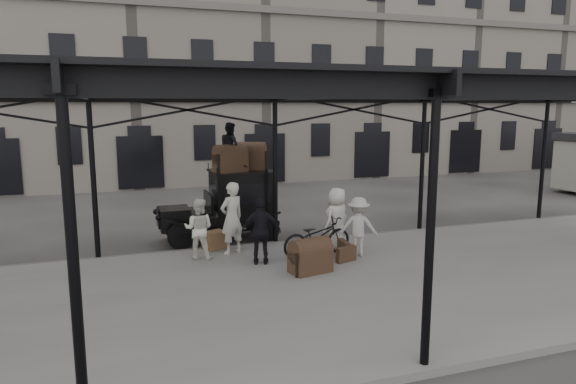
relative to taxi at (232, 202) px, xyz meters
name	(u,v)px	position (x,y,z in m)	size (l,w,h in m)	color
ground	(298,265)	(1.04, -3.22, -1.20)	(120.00, 120.00, 0.00)	#383533
platform	(328,288)	(1.04, -5.22, -1.13)	(28.00, 8.00, 0.15)	slate
canopy	(326,86)	(1.04, -4.94, 3.39)	(22.50, 9.00, 4.74)	black
building_frontage	(190,55)	(1.04, 14.78, 5.80)	(64.00, 8.00, 14.00)	slate
taxi	(232,202)	(0.00, 0.00, 0.00)	(3.65, 1.55, 2.18)	black
porter_left	(232,218)	(-0.46, -2.04, -0.06)	(0.72, 0.48, 1.99)	beige
porter_midleft	(199,229)	(-1.40, -2.21, -0.24)	(0.79, 0.61, 1.62)	silver
porter_centre	(337,219)	(2.38, -2.67, -0.17)	(0.87, 0.56, 1.78)	silver
porter_official	(261,231)	(0.04, -3.21, -0.19)	(1.01, 0.42, 1.72)	black
porter_right	(358,227)	(2.72, -3.34, -0.25)	(1.04, 0.60, 1.60)	#BDB6AD
bicycle	(317,236)	(1.66, -2.99, -0.52)	(0.70, 2.02, 1.06)	black
porter_roof	(230,147)	(-0.03, -0.10, 1.72)	(0.73, 0.57, 1.50)	black
steamer_trunk_roof_near	(230,160)	(-0.08, -0.25, 1.33)	(0.95, 0.58, 0.70)	#463020
steamer_trunk_roof_far	(250,158)	(0.67, 0.20, 1.33)	(0.98, 0.60, 0.72)	#463020
steamer_trunk_platform	(310,258)	(0.98, -4.24, -0.70)	(0.97, 0.59, 0.71)	#463020
wicker_hamper	(215,240)	(-0.83, -1.42, -0.80)	(0.60, 0.45, 0.50)	brown
suitcase_upright	(344,249)	(2.30, -3.35, -0.83)	(0.15, 0.60, 0.45)	#463020
suitcase_flat	(346,254)	(2.17, -3.76, -0.85)	(0.60, 0.15, 0.40)	#463020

